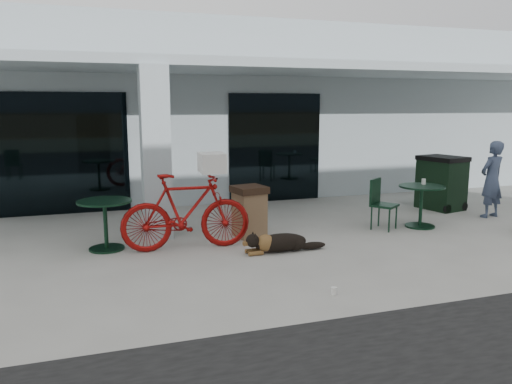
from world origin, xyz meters
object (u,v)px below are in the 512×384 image
object	(u,v)px
dog	(280,241)
cafe_chair_far_a	(384,205)
cafe_table_near	(106,225)
cafe_table_far	(421,206)
wheeled_bin	(441,183)
trash_receptacle	(249,212)
person	(492,179)
bicycle	(186,212)

from	to	relation	value
dog	cafe_chair_far_a	distance (m)	2.63
cafe_table_near	cafe_chair_far_a	xyz separation A→B (m)	(5.24, -0.25, 0.07)
dog	cafe_chair_far_a	bearing A→B (deg)	15.99
cafe_table_far	wheeled_bin	world-z (taller)	wheeled_bin
wheeled_bin	trash_receptacle	bearing A→B (deg)	178.50
wheeled_bin	dog	bearing A→B (deg)	-169.27
person	cafe_table_far	bearing A→B (deg)	-3.16
bicycle	trash_receptacle	distance (m)	1.36
cafe_table_far	person	bearing A→B (deg)	8.07
cafe_table_far	bicycle	bearing A→B (deg)	-178.66
cafe_table_near	wheeled_bin	size ratio (longest dim) A/B	0.73
bicycle	person	distance (m)	6.75
cafe_chair_far_a	cafe_table_far	bearing A→B (deg)	-39.85
cafe_chair_far_a	wheeled_bin	world-z (taller)	wheeled_bin
bicycle	dog	world-z (taller)	bicycle
trash_receptacle	cafe_chair_far_a	bearing A→B (deg)	-6.38
cafe_table_near	cafe_table_far	bearing A→B (deg)	-2.95
cafe_table_near	bicycle	bearing A→B (deg)	-18.07
trash_receptacle	wheeled_bin	distance (m)	5.14
cafe_table_near	cafe_chair_far_a	bearing A→B (deg)	-2.72
dog	cafe_table_far	world-z (taller)	cafe_table_far
bicycle	cafe_table_far	world-z (taller)	bicycle
dog	person	world-z (taller)	person
cafe_table_far	trash_receptacle	size ratio (longest dim) A/B	0.94
bicycle	trash_receptacle	xyz separation A→B (m)	(1.26, 0.47, -0.18)
bicycle	dog	xyz separation A→B (m)	(1.46, -0.63, -0.47)
wheeled_bin	person	bearing A→B (deg)	-80.78
dog	person	size ratio (longest dim) A/B	0.64
dog	trash_receptacle	size ratio (longest dim) A/B	1.12
person	dog	bearing A→B (deg)	-0.29
cafe_table_near	trash_receptacle	distance (m)	2.56
cafe_chair_far_a	person	size ratio (longest dim) A/B	0.60
cafe_chair_far_a	bicycle	bearing A→B (deg)	147.16
cafe_table_near	wheeled_bin	xyz separation A→B (m)	(7.59, 1.05, 0.20)
cafe_table_far	wheeled_bin	bearing A→B (deg)	41.28
cafe_table_far	wheeled_bin	distance (m)	2.08
bicycle	person	xyz separation A→B (m)	(6.73, 0.39, 0.18)
dog	bicycle	bearing A→B (deg)	154.91
cafe_table_far	cafe_chair_far_a	world-z (taller)	cafe_chair_far_a
bicycle	wheeled_bin	world-z (taller)	bicycle
person	cafe_table_near	bearing A→B (deg)	-11.44
cafe_table_near	trash_receptacle	xyz separation A→B (m)	(2.56, 0.05, 0.05)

